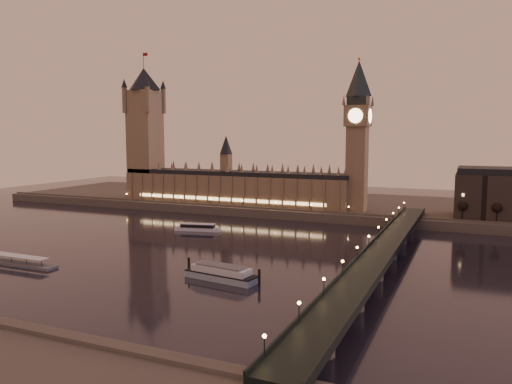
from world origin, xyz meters
TOP-DOWN VIEW (x-y plane):
  - ground at (0.00, 0.00)m, footprint 700.00×700.00m
  - far_embankment at (30.00, 165.00)m, footprint 560.00×130.00m
  - palace_of_westminster at (-40.12, 120.99)m, footprint 180.00×26.62m
  - victoria_tower at (-120.00, 121.00)m, footprint 31.68×31.68m
  - big_ben at (53.99, 120.99)m, footprint 17.68×17.68m
  - westminster_bridge at (91.61, 0.00)m, footprint 13.20×260.00m
  - bare_tree_0 at (122.84, 109.00)m, footprint 5.55×5.55m
  - bare_tree_1 at (139.75, 109.00)m, footprint 5.55×5.55m
  - cruise_boat_a at (-26.05, 42.86)m, footprint 28.70×11.80m
  - moored_barge at (35.47, -43.89)m, footprint 35.66×13.03m
  - pontoon_pier at (-57.99, -59.95)m, footprint 38.61×6.43m

SIDE VIEW (x-z plane):
  - ground at x=0.00m, z-range 0.00..0.00m
  - pontoon_pier at x=-57.99m, z-range -4.04..6.26m
  - cruise_boat_a at x=-26.05m, z-range -0.27..4.22m
  - moored_barge at x=35.47m, z-range -0.51..6.09m
  - far_embankment at x=30.00m, z-range 0.00..6.00m
  - westminster_bridge at x=91.61m, z-range -2.13..13.17m
  - bare_tree_0 at x=122.84m, z-range 8.77..20.05m
  - bare_tree_1 at x=139.75m, z-range 8.77..20.05m
  - palace_of_westminster at x=-40.12m, z-range -4.29..47.71m
  - big_ben at x=53.99m, z-range 11.95..115.95m
  - victoria_tower at x=-120.00m, z-range 6.79..124.79m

